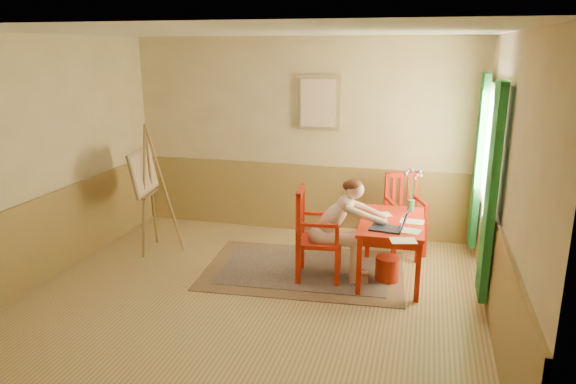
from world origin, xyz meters
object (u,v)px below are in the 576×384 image
(table, at_px, (392,228))
(chair_back, at_px, (404,213))
(laptop, at_px, (392,226))
(figure, at_px, (340,225))
(easel, at_px, (146,177))
(chair_left, at_px, (315,234))

(table, xyz_separation_m, chair_back, (0.10, 0.95, -0.11))
(table, relative_size, laptop, 2.79)
(table, distance_m, figure, 0.61)
(table, xyz_separation_m, laptop, (0.02, -0.34, 0.14))
(figure, xyz_separation_m, easel, (-2.61, 0.30, 0.34))
(chair_left, xyz_separation_m, easel, (-2.32, 0.32, 0.47))
(figure, height_order, easel, easel)
(chair_left, height_order, figure, figure)
(chair_left, height_order, laptop, chair_left)
(table, distance_m, chair_left, 0.90)
(chair_left, bearing_deg, table, 14.32)
(chair_left, xyz_separation_m, laptop, (0.89, -0.12, 0.22))
(chair_left, distance_m, laptop, 0.93)
(table, bearing_deg, easel, 178.28)
(chair_left, bearing_deg, figure, 4.20)
(chair_left, distance_m, easel, 2.39)
(table, height_order, easel, easel)
(chair_back, relative_size, easel, 0.60)
(figure, relative_size, laptop, 2.82)
(laptop, relative_size, easel, 0.25)
(table, xyz_separation_m, easel, (-3.19, 0.10, 0.39))
(laptop, distance_m, easel, 3.25)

